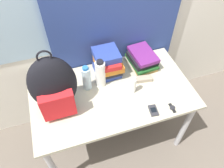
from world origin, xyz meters
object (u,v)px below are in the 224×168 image
Objects in this scene: water_bottle at (87,78)px; cell_phone at (153,110)px; backpack at (54,87)px; book_stack_center at (142,59)px; sports_bottle at (100,73)px; sunglasses_case at (143,79)px; wristwatch at (172,108)px; book_stack_left at (107,63)px; sunscreen_bottle at (134,85)px.

water_bottle is 2.29× the size of cell_phone.
backpack is at bearing 158.29° from cell_phone.
water_bottle reaches higher than book_stack_center.
backpack is at bearing -163.95° from book_stack_center.
cell_phone is at bearing -52.09° from sports_bottle.
sunglasses_case is at bearing -8.74° from water_bottle.
cell_phone is at bearing -42.47° from water_bottle.
book_stack_center is 1.13× the size of sports_bottle.
book_stack_center reaches higher than wristwatch.
book_stack_center is (0.33, 0.00, -0.05)m from book_stack_left.
cell_phone is 0.32m from sunglasses_case.
sunscreen_bottle is 0.25m from cell_phone.
book_stack_center is 0.55m from water_bottle.
backpack is 0.31m from water_bottle.
sunscreen_bottle is 1.92× the size of wristwatch.
book_stack_center is at bearing 94.09° from wristwatch.
sports_bottle reaches higher than book_stack_center.
water_bottle reaches higher than sunglasses_case.
wristwatch is (0.23, -0.25, -0.08)m from sunscreen_bottle.
book_stack_center is at bearing 70.05° from sunglasses_case.
sunscreen_bottle is 0.17m from sunglasses_case.
book_stack_left is at bearing 48.92° from sports_bottle.
backpack is 2.34× the size of water_bottle.
sunscreen_bottle is 1.11× the size of sunglasses_case.
backpack reaches higher than wristwatch.
sunglasses_case is at bearing 107.13° from wristwatch.
sports_bottle is at bearing 127.91° from cell_phone.
book_stack_left is 2.62× the size of cell_phone.
sunglasses_case is at bearing 81.20° from cell_phone.
book_stack_center is 1.71× the size of sunscreen_bottle.
book_stack_center is 0.43m from sports_bottle.
book_stack_left reaches higher than cell_phone.
water_bottle is 0.48m from sunglasses_case.
sports_bottle is at bearing 137.88° from wristwatch.
sunglasses_case is (-0.07, -0.18, -0.05)m from book_stack_center.
water_bottle is 0.58m from cell_phone.
sports_bottle reaches higher than wristwatch.
book_stack_left is 3.02× the size of wristwatch.
book_stack_left is 0.33m from sunglasses_case.
sports_bottle reaches higher than cell_phone.
sunscreen_bottle is (0.59, -0.04, -0.16)m from backpack.
book_stack_left reaches higher than wristwatch.
sports_bottle is 2.52× the size of cell_phone.
wristwatch is at bearing -72.87° from sunglasses_case.
book_stack_center is at bearing 0.31° from book_stack_left.
sports_bottle is (0.12, 0.00, 0.01)m from water_bottle.
backpack is 5.36× the size of cell_phone.
backpack is 3.22× the size of sunscreen_bottle.
sunscreen_bottle is at bearing 132.83° from wristwatch.
backpack reaches higher than sunglasses_case.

